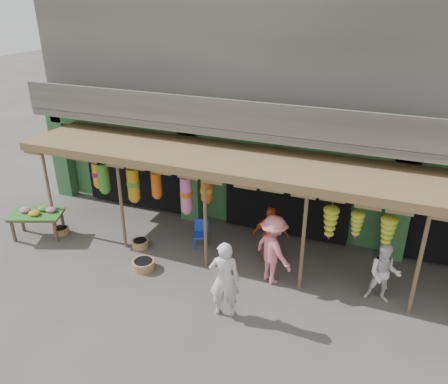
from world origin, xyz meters
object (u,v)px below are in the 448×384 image
at_px(blue_chair, 201,232).
at_px(person_right, 384,274).
at_px(flower_table, 37,214).
at_px(person_front, 224,279).
at_px(person_vendor, 271,235).
at_px(person_shopper, 273,250).

distance_m(blue_chair, person_right, 4.93).
xyz_separation_m(flower_table, person_front, (6.33, -1.15, 0.21)).
relative_size(flower_table, blue_chair, 2.08).
bearing_deg(person_right, person_vendor, 163.21).
relative_size(person_right, person_shopper, 0.83).
distance_m(person_right, person_vendor, 2.92).
relative_size(person_front, person_vendor, 1.14).
distance_m(blue_chair, person_front, 2.98).
xyz_separation_m(flower_table, person_vendor, (6.67, 1.23, 0.10)).
bearing_deg(person_vendor, blue_chair, -10.16).
xyz_separation_m(blue_chair, person_shopper, (2.32, -0.83, 0.45)).
bearing_deg(person_right, person_shopper, 179.32).
bearing_deg(blue_chair, person_right, -24.65).
height_order(person_right, person_shopper, person_shopper).
distance_m(flower_table, blue_chair, 4.82).
xyz_separation_m(person_vendor, person_shopper, (0.29, -0.79, 0.09)).
height_order(person_front, person_right, person_front).
relative_size(flower_table, person_vendor, 1.04).
bearing_deg(blue_chair, person_front, -72.26).
xyz_separation_m(blue_chair, person_right, (4.88, -0.64, 0.30)).
xyz_separation_m(blue_chair, person_front, (1.68, -2.41, 0.47)).
bearing_deg(blue_chair, person_shopper, -36.88).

